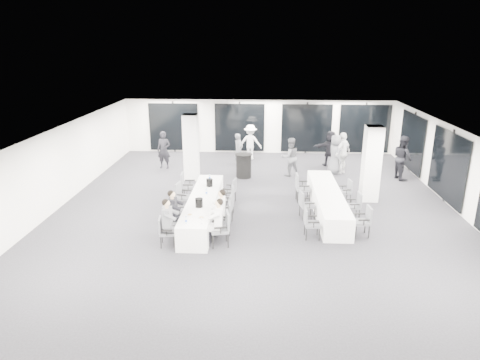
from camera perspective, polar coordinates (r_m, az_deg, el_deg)
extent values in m
cube|color=black|center=(15.34, 2.10, -3.70)|extent=(14.00, 16.00, 0.02)
cube|color=white|center=(14.54, 2.22, 6.69)|extent=(14.00, 16.00, 0.02)
cube|color=white|center=(16.53, -22.94, 1.61)|extent=(0.02, 16.00, 2.80)
cube|color=white|center=(16.37, 27.51, 0.84)|extent=(0.02, 16.00, 2.80)
cube|color=white|center=(22.68, 2.49, 7.13)|extent=(14.00, 0.02, 2.80)
cube|color=white|center=(7.56, 1.13, -16.19)|extent=(14.00, 0.02, 2.80)
cube|color=black|center=(22.62, 2.49, 6.97)|extent=(13.60, 0.06, 2.50)
cube|color=black|center=(17.24, 25.97, 1.67)|extent=(0.06, 14.00, 2.50)
cube|color=white|center=(18.22, -6.54, 4.35)|extent=(0.60, 0.60, 2.80)
cube|color=white|center=(16.34, 17.12, 2.08)|extent=(0.60, 0.60, 2.80)
cube|color=silver|center=(14.31, -4.96, -3.73)|extent=(0.90, 5.00, 0.75)
cube|color=silver|center=(15.13, 11.56, -2.82)|extent=(0.90, 5.00, 0.75)
cylinder|color=black|center=(18.57, 0.50, 1.90)|extent=(0.66, 0.66, 1.03)
cylinder|color=black|center=(18.43, 0.51, 3.44)|extent=(0.75, 0.75, 0.02)
cube|color=#525459|center=(12.57, -9.64, -6.91)|extent=(0.47, 0.49, 0.07)
cube|color=#525459|center=(12.49, -10.63, -5.88)|extent=(0.11, 0.43, 0.42)
cylinder|color=black|center=(12.85, -10.34, -7.48)|extent=(0.03, 0.03, 0.38)
cylinder|color=black|center=(12.52, -10.50, -8.20)|extent=(0.03, 0.03, 0.38)
cylinder|color=black|center=(12.82, -8.69, -7.47)|extent=(0.03, 0.03, 0.38)
cylinder|color=black|center=(12.49, -8.81, -8.19)|extent=(0.03, 0.03, 0.38)
cube|color=black|center=(12.72, -9.59, -5.83)|extent=(0.31, 0.08, 0.04)
cube|color=black|center=(12.30, -9.77, -6.69)|extent=(0.31, 0.08, 0.04)
cube|color=#525459|center=(13.22, -8.97, -5.38)|extent=(0.48, 0.50, 0.08)
cube|color=#525459|center=(13.17, -9.98, -4.23)|extent=(0.07, 0.47, 0.47)
cylinder|color=black|center=(13.55, -9.56, -5.97)|extent=(0.04, 0.04, 0.42)
cylinder|color=black|center=(13.19, -9.98, -6.68)|extent=(0.04, 0.04, 0.42)
cylinder|color=black|center=(13.46, -7.87, -6.06)|extent=(0.04, 0.04, 0.42)
cylinder|color=black|center=(13.10, -8.24, -6.77)|extent=(0.04, 0.04, 0.42)
cube|color=black|center=(13.38, -8.75, -4.27)|extent=(0.35, 0.05, 0.04)
cube|color=black|center=(12.93, -9.26, -5.11)|extent=(0.35, 0.05, 0.04)
cube|color=#525459|center=(14.18, -8.11, -3.87)|extent=(0.50, 0.52, 0.07)
cube|color=#525459|center=(14.10, -8.99, -2.96)|extent=(0.13, 0.43, 0.43)
cylinder|color=black|center=(14.44, -8.81, -4.47)|extent=(0.03, 0.03, 0.38)
cylinder|color=black|center=(14.10, -8.83, -5.04)|extent=(0.03, 0.03, 0.38)
cylinder|color=black|center=(14.44, -7.34, -4.41)|extent=(0.03, 0.03, 0.38)
cylinder|color=black|center=(14.10, -7.31, -4.98)|extent=(0.03, 0.03, 0.38)
cube|color=black|center=(14.34, -8.14, -2.95)|extent=(0.32, 0.10, 0.04)
cube|color=black|center=(13.91, -8.14, -3.62)|extent=(0.32, 0.10, 0.04)
cube|color=#525459|center=(15.08, -7.41, -2.31)|extent=(0.56, 0.57, 0.08)
cube|color=#525459|center=(15.07, -8.26, -1.24)|extent=(0.15, 0.48, 0.47)
cylinder|color=black|center=(15.42, -7.82, -2.86)|extent=(0.04, 0.04, 0.42)
cylinder|color=black|center=(15.07, -8.38, -3.40)|extent=(0.04, 0.04, 0.42)
cylinder|color=black|center=(15.28, -6.38, -3.00)|extent=(0.04, 0.04, 0.42)
cylinder|color=black|center=(14.92, -6.91, -3.55)|extent=(0.04, 0.04, 0.42)
cube|color=black|center=(15.25, -7.10, -1.37)|extent=(0.35, 0.10, 0.04)
cube|color=black|center=(14.80, -7.79, -2.01)|extent=(0.35, 0.10, 0.04)
cube|color=#525459|center=(15.99, -6.80, -0.98)|extent=(0.52, 0.55, 0.09)
cube|color=#525459|center=(15.93, -7.70, 0.04)|extent=(0.08, 0.51, 0.51)
cylinder|color=black|center=(16.31, -7.43, -1.62)|extent=(0.04, 0.04, 0.45)
cylinder|color=black|center=(15.91, -7.65, -2.15)|extent=(0.04, 0.04, 0.45)
cylinder|color=black|center=(16.26, -5.90, -1.63)|extent=(0.04, 0.04, 0.45)
cylinder|color=black|center=(15.85, -6.08, -2.16)|extent=(0.04, 0.04, 0.45)
cube|color=black|center=(16.19, -6.70, -0.04)|extent=(0.37, 0.06, 0.04)
cube|color=black|center=(15.67, -6.95, -0.66)|extent=(0.37, 0.06, 0.04)
cube|color=#525459|center=(12.41, -2.73, -6.64)|extent=(0.59, 0.61, 0.09)
cube|color=#525459|center=(12.32, -1.65, -5.34)|extent=(0.16, 0.50, 0.50)
cylinder|color=black|center=(12.35, -1.60, -8.11)|extent=(0.04, 0.04, 0.44)
cylinder|color=black|center=(12.74, -1.84, -7.27)|extent=(0.04, 0.04, 0.44)
cylinder|color=black|center=(12.31, -3.61, -8.23)|extent=(0.04, 0.04, 0.44)
cylinder|color=black|center=(12.70, -3.79, -7.38)|extent=(0.04, 0.04, 0.44)
cube|color=black|center=(12.09, -2.60, -6.38)|extent=(0.37, 0.12, 0.04)
cube|color=black|center=(12.58, -2.87, -5.38)|extent=(0.37, 0.12, 0.04)
cube|color=#525459|center=(13.13, -2.39, -5.24)|extent=(0.56, 0.57, 0.08)
cube|color=#525459|center=(13.04, -1.38, -4.05)|extent=(0.13, 0.49, 0.49)
cylinder|color=black|center=(13.06, -1.39, -6.62)|extent=(0.04, 0.04, 0.43)
cylinder|color=black|center=(13.44, -1.52, -5.87)|extent=(0.04, 0.04, 0.43)
cylinder|color=black|center=(13.04, -3.26, -6.68)|extent=(0.04, 0.04, 0.43)
cylinder|color=black|center=(13.42, -3.33, -5.93)|extent=(0.04, 0.04, 0.43)
cube|color=black|center=(12.82, -2.34, -4.96)|extent=(0.36, 0.09, 0.04)
cube|color=black|center=(13.31, -2.46, -4.08)|extent=(0.36, 0.09, 0.04)
cube|color=#525459|center=(13.84, -2.10, -3.99)|extent=(0.55, 0.56, 0.09)
cube|color=#525459|center=(13.69, -1.15, -2.94)|extent=(0.12, 0.49, 0.49)
cylinder|color=black|center=(13.71, -1.39, -5.38)|extent=(0.04, 0.04, 0.44)
cylinder|color=black|center=(14.09, -1.06, -4.71)|extent=(0.04, 0.04, 0.44)
cylinder|color=black|center=(13.79, -3.13, -5.26)|extent=(0.04, 0.04, 0.44)
cylinder|color=black|center=(14.17, -2.75, -4.59)|extent=(0.04, 0.04, 0.44)
cube|color=black|center=(13.53, -2.34, -3.69)|extent=(0.36, 0.08, 0.04)
cube|color=black|center=(14.02, -1.88, -2.90)|extent=(0.36, 0.08, 0.04)
cube|color=#525459|center=(14.84, -1.74, -2.64)|extent=(0.52, 0.53, 0.08)
cube|color=#525459|center=(14.77, -0.94, -1.67)|extent=(0.14, 0.44, 0.44)
cylinder|color=black|center=(14.77, -0.92, -3.71)|extent=(0.03, 0.03, 0.39)
cylinder|color=black|center=(15.12, -1.09, -3.19)|extent=(0.03, 0.03, 0.39)
cylinder|color=black|center=(14.73, -2.39, -3.79)|extent=(0.03, 0.03, 0.39)
cylinder|color=black|center=(15.08, -2.53, -3.26)|extent=(0.03, 0.03, 0.39)
cube|color=black|center=(14.56, -1.65, -2.37)|extent=(0.33, 0.10, 0.04)
cube|color=black|center=(15.01, -1.84, -1.75)|extent=(0.33, 0.10, 0.04)
cube|color=#525459|center=(15.64, -1.49, -1.52)|extent=(0.52, 0.54, 0.08)
cube|color=#525459|center=(15.51, -0.74, -0.68)|extent=(0.14, 0.45, 0.44)
cylinder|color=black|center=(15.50, -0.98, -2.63)|extent=(0.03, 0.03, 0.40)
cylinder|color=black|center=(15.85, -0.62, -2.16)|extent=(0.03, 0.03, 0.40)
cylinder|color=black|center=(15.60, -2.35, -2.51)|extent=(0.03, 0.03, 0.40)
cylinder|color=black|center=(15.95, -1.96, -2.04)|extent=(0.03, 0.03, 0.40)
cube|color=black|center=(15.37, -1.73, -1.24)|extent=(0.33, 0.10, 0.04)
cube|color=black|center=(15.81, -1.26, -0.68)|extent=(0.33, 0.10, 0.04)
cube|color=#525459|center=(13.04, 9.62, -5.83)|extent=(0.47, 0.49, 0.08)
cube|color=#525459|center=(12.91, 8.73, -4.77)|extent=(0.08, 0.45, 0.45)
cylinder|color=black|center=(13.29, 8.60, -6.45)|extent=(0.04, 0.04, 0.40)
cylinder|color=black|center=(12.93, 8.83, -7.17)|extent=(0.04, 0.04, 0.40)
cylinder|color=black|center=(13.35, 10.28, -6.43)|extent=(0.04, 0.04, 0.40)
cylinder|color=black|center=(13.00, 10.56, -7.14)|extent=(0.04, 0.04, 0.40)
cube|color=black|center=(13.20, 9.50, -4.74)|extent=(0.34, 0.05, 0.04)
cube|color=black|center=(12.75, 9.82, -5.59)|extent=(0.34, 0.05, 0.04)
cube|color=#525459|center=(14.45, 8.96, -3.37)|extent=(0.54, 0.56, 0.08)
cube|color=#525459|center=(14.30, 8.19, -2.43)|extent=(0.15, 0.46, 0.45)
cylinder|color=black|center=(14.66, 7.95, -4.03)|extent=(0.04, 0.04, 0.41)
cylinder|color=black|center=(14.31, 8.40, -4.61)|extent=(0.04, 0.04, 0.41)
cylinder|color=black|center=(14.77, 9.42, -3.93)|extent=(0.04, 0.04, 0.41)
cylinder|color=black|center=(14.43, 9.91, -4.50)|extent=(0.04, 0.04, 0.41)
cube|color=black|center=(14.61, 8.70, -2.41)|extent=(0.34, 0.11, 0.04)
cube|color=black|center=(14.17, 9.30, -3.10)|extent=(0.34, 0.11, 0.04)
cube|color=#525459|center=(15.93, 8.42, -1.12)|extent=(0.52, 0.54, 0.09)
cube|color=#525459|center=(15.81, 7.60, -0.11)|extent=(0.08, 0.51, 0.50)
cylinder|color=black|center=(16.20, 7.51, -1.77)|extent=(0.04, 0.04, 0.45)
cylinder|color=black|center=(15.79, 7.68, -2.30)|extent=(0.04, 0.04, 0.45)
cylinder|color=black|center=(16.25, 9.05, -1.77)|extent=(0.04, 0.04, 0.45)
cylinder|color=black|center=(15.85, 9.26, -2.30)|extent=(0.04, 0.04, 0.45)
cube|color=black|center=(16.13, 8.33, -0.18)|extent=(0.37, 0.06, 0.04)
cube|color=black|center=(15.61, 8.57, -0.80)|extent=(0.37, 0.06, 0.04)
cube|color=#525459|center=(13.52, 15.87, -5.41)|extent=(0.49, 0.50, 0.08)
cube|color=#525459|center=(13.48, 16.85, -4.34)|extent=(0.09, 0.46, 0.45)
cylinder|color=black|center=(13.50, 16.82, -6.65)|extent=(0.04, 0.04, 0.40)
cylinder|color=black|center=(13.84, 16.34, -5.98)|extent=(0.04, 0.04, 0.40)
cylinder|color=black|center=(13.38, 15.20, -6.72)|extent=(0.04, 0.04, 0.40)
cylinder|color=black|center=(13.73, 14.76, -6.04)|extent=(0.04, 0.04, 0.40)
cube|color=black|center=(13.24, 16.22, -5.16)|extent=(0.34, 0.06, 0.04)
cube|color=black|center=(13.67, 15.64, -4.36)|extent=(0.34, 0.06, 0.04)
cube|color=#525459|center=(14.72, 14.77, -3.43)|extent=(0.46, 0.47, 0.08)
cube|color=#525459|center=(14.69, 15.65, -2.49)|extent=(0.08, 0.44, 0.44)
cylinder|color=black|center=(14.68, 15.60, -4.54)|extent=(0.03, 0.03, 0.39)
cylinder|color=black|center=(15.02, 15.24, -3.99)|extent=(0.03, 0.03, 0.39)
cylinder|color=black|center=(14.59, 14.15, -4.56)|extent=(0.03, 0.03, 0.39)
cylinder|color=black|center=(14.93, 13.82, -4.01)|extent=(0.03, 0.03, 0.39)
cube|color=black|center=(14.45, 15.04, -3.17)|extent=(0.33, 0.05, 0.04)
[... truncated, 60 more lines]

